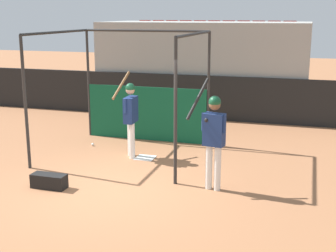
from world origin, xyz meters
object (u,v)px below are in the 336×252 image
Objects in this scene: player_batter at (130,112)px; player_waiting at (213,133)px; equipment_bag at (49,181)px; baseball at (93,144)px.

player_batter is 2.76m from player_waiting.
equipment_bag is at bearing 159.42° from player_batter.
baseball is (-1.31, 0.60, -1.05)m from player_batter.
player_waiting is 3.07× the size of equipment_bag.
player_batter is 2.82× the size of equipment_bag.
equipment_bag is (-0.80, -2.39, -0.95)m from player_batter.
player_waiting is (2.30, -1.53, 0.05)m from player_batter.
player_waiting is at bearing -125.73° from player_batter.
equipment_bag is at bearing 26.33° from player_waiting.
equipment_bag is 3.04m from baseball.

